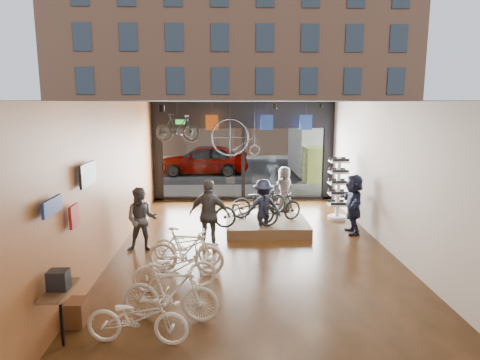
{
  "coord_description": "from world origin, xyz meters",
  "views": [
    {
      "loc": [
        -0.71,
        -10.52,
        3.78
      ],
      "look_at": [
        -0.29,
        1.4,
        1.61
      ],
      "focal_mm": 32.0,
      "sensor_mm": 36.0,
      "label": 1
    }
  ],
  "objects_px": {
    "floor_bike_0": "(137,318)",
    "floor_bike_1": "(170,293)",
    "display_platform": "(267,226)",
    "penny_farthing": "(238,139)",
    "display_bike_mid": "(279,207)",
    "box_truck": "(318,153)",
    "sunglasses_rack": "(338,188)",
    "customer_1": "(142,220)",
    "customer_2": "(210,215)",
    "display_bike_left": "(246,211)",
    "customer_5": "(353,204)",
    "floor_bike_4": "(187,246)",
    "display_bike_right": "(259,201)",
    "customer_3": "(263,208)",
    "street_car": "(204,159)",
    "floor_bike_2": "(175,269)",
    "hung_bike": "(178,128)",
    "customer_4": "(284,189)",
    "floor_bike_3": "(186,251)"
  },
  "relations": [
    {
      "from": "floor_bike_4",
      "to": "customer_4",
      "type": "bearing_deg",
      "value": -15.96
    },
    {
      "from": "box_truck",
      "to": "customer_4",
      "type": "relative_size",
      "value": 4.01
    },
    {
      "from": "sunglasses_rack",
      "to": "customer_1",
      "type": "bearing_deg",
      "value": -172.45
    },
    {
      "from": "floor_bike_4",
      "to": "display_bike_right",
      "type": "distance_m",
      "value": 3.7
    },
    {
      "from": "floor_bike_1",
      "to": "customer_1",
      "type": "distance_m",
      "value": 3.81
    },
    {
      "from": "customer_1",
      "to": "sunglasses_rack",
      "type": "distance_m",
      "value": 6.47
    },
    {
      "from": "floor_bike_4",
      "to": "sunglasses_rack",
      "type": "xyz_separation_m",
      "value": [
        4.57,
        3.77,
        0.58
      ]
    },
    {
      "from": "customer_1",
      "to": "customer_2",
      "type": "height_order",
      "value": "customer_2"
    },
    {
      "from": "display_platform",
      "to": "penny_farthing",
      "type": "bearing_deg",
      "value": 103.94
    },
    {
      "from": "display_bike_left",
      "to": "display_bike_mid",
      "type": "height_order",
      "value": "display_bike_left"
    },
    {
      "from": "penny_farthing",
      "to": "hung_bike",
      "type": "distance_m",
      "value": 2.2
    },
    {
      "from": "display_platform",
      "to": "display_bike_mid",
      "type": "bearing_deg",
      "value": -13.33
    },
    {
      "from": "display_bike_right",
      "to": "hung_bike",
      "type": "xyz_separation_m",
      "value": [
        -2.66,
        1.9,
        2.13
      ]
    },
    {
      "from": "street_car",
      "to": "floor_bike_1",
      "type": "distance_m",
      "value": 15.53
    },
    {
      "from": "floor_bike_2",
      "to": "customer_3",
      "type": "height_order",
      "value": "customer_3"
    },
    {
      "from": "floor_bike_0",
      "to": "sunglasses_rack",
      "type": "distance_m",
      "value": 8.8
    },
    {
      "from": "hung_bike",
      "to": "customer_1",
      "type": "bearing_deg",
      "value": -173.19
    },
    {
      "from": "floor_bike_4",
      "to": "penny_farthing",
      "type": "xyz_separation_m",
      "value": [
        1.37,
        5.61,
        2.06
      ]
    },
    {
      "from": "display_bike_mid",
      "to": "customer_3",
      "type": "xyz_separation_m",
      "value": [
        -0.51,
        -0.32,
        0.06
      ]
    },
    {
      "from": "display_platform",
      "to": "penny_farthing",
      "type": "distance_m",
      "value": 3.96
    },
    {
      "from": "box_truck",
      "to": "floor_bike_2",
      "type": "bearing_deg",
      "value": -113.51
    },
    {
      "from": "floor_bike_0",
      "to": "floor_bike_1",
      "type": "distance_m",
      "value": 0.83
    },
    {
      "from": "display_bike_right",
      "to": "penny_farthing",
      "type": "xyz_separation_m",
      "value": [
        -0.58,
        2.49,
        1.71
      ]
    },
    {
      "from": "floor_bike_1",
      "to": "penny_farthing",
      "type": "xyz_separation_m",
      "value": [
        1.43,
        8.31,
        1.98
      ]
    },
    {
      "from": "sunglasses_rack",
      "to": "customer_4",
      "type": "bearing_deg",
      "value": 124.43
    },
    {
      "from": "floor_bike_4",
      "to": "display_platform",
      "type": "bearing_deg",
      "value": -25.28
    },
    {
      "from": "hung_bike",
      "to": "floor_bike_4",
      "type": "bearing_deg",
      "value": -157.97
    },
    {
      "from": "display_platform",
      "to": "customer_5",
      "type": "bearing_deg",
      "value": -6.6
    },
    {
      "from": "floor_bike_1",
      "to": "customer_3",
      "type": "distance_m",
      "value": 5.24
    },
    {
      "from": "display_bike_left",
      "to": "floor_bike_3",
      "type": "bearing_deg",
      "value": 145.82
    },
    {
      "from": "customer_2",
      "to": "sunglasses_rack",
      "type": "distance_m",
      "value": 4.94
    },
    {
      "from": "box_truck",
      "to": "display_bike_left",
      "type": "bearing_deg",
      "value": -112.74
    },
    {
      "from": "floor_bike_4",
      "to": "display_platform",
      "type": "xyz_separation_m",
      "value": [
        2.14,
        2.52,
        -0.29
      ]
    },
    {
      "from": "floor_bike_0",
      "to": "sunglasses_rack",
      "type": "height_order",
      "value": "sunglasses_rack"
    },
    {
      "from": "display_bike_left",
      "to": "display_bike_mid",
      "type": "xyz_separation_m",
      "value": [
        0.99,
        0.48,
        -0.02
      ]
    },
    {
      "from": "street_car",
      "to": "hung_bike",
      "type": "distance_m",
      "value": 8.1
    },
    {
      "from": "floor_bike_3",
      "to": "box_truck",
      "type": "bearing_deg",
      "value": -13.17
    },
    {
      "from": "floor_bike_4",
      "to": "customer_5",
      "type": "height_order",
      "value": "customer_5"
    },
    {
      "from": "floor_bike_2",
      "to": "customer_1",
      "type": "relative_size",
      "value": 1.01
    },
    {
      "from": "street_car",
      "to": "display_bike_mid",
      "type": "xyz_separation_m",
      "value": [
        2.71,
        -10.38,
        -0.04
      ]
    },
    {
      "from": "box_truck",
      "to": "sunglasses_rack",
      "type": "height_order",
      "value": "box_truck"
    },
    {
      "from": "floor_bike_2",
      "to": "customer_1",
      "type": "distance_m",
      "value": 2.62
    },
    {
      "from": "floor_bike_1",
      "to": "floor_bike_2",
      "type": "xyz_separation_m",
      "value": [
        -0.07,
        1.27,
        -0.08
      ]
    },
    {
      "from": "box_truck",
      "to": "customer_4",
      "type": "xyz_separation_m",
      "value": [
        -2.65,
        -6.86,
        -0.46
      ]
    },
    {
      "from": "floor_bike_1",
      "to": "floor_bike_3",
      "type": "xyz_separation_m",
      "value": [
        0.08,
        2.12,
        0.0
      ]
    },
    {
      "from": "floor_bike_0",
      "to": "customer_5",
      "type": "height_order",
      "value": "customer_5"
    },
    {
      "from": "floor_bike_4",
      "to": "customer_1",
      "type": "height_order",
      "value": "customer_1"
    },
    {
      "from": "customer_5",
      "to": "display_bike_left",
      "type": "bearing_deg",
      "value": -80.92
    },
    {
      "from": "display_bike_right",
      "to": "customer_2",
      "type": "xyz_separation_m",
      "value": [
        -1.46,
        -2.14,
        0.13
      ]
    },
    {
      "from": "floor_bike_0",
      "to": "floor_bike_2",
      "type": "height_order",
      "value": "floor_bike_2"
    }
  ]
}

